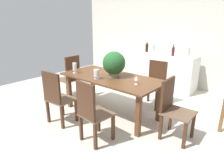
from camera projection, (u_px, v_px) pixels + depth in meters
name	position (u px, v px, depth m)	size (l,w,h in m)	color
ground_plane	(114.00, 111.00, 4.11)	(7.04, 7.04, 0.00)	beige
back_wall	(173.00, 39.00, 5.57)	(6.40, 0.10, 2.60)	beige
dining_table	(111.00, 82.00, 3.84)	(2.00, 0.94, 0.77)	brown
chair_near_left	(56.00, 96.00, 3.47)	(0.49, 0.45, 0.99)	#422616
chair_near_right	(91.00, 111.00, 2.92)	(0.45, 0.47, 0.99)	#422616
chair_head_end	(70.00, 76.00, 4.67)	(0.47, 0.44, 1.03)	#422616
chair_foot_end	(173.00, 106.00, 3.09)	(0.47, 0.47, 0.96)	#422616
chair_far_right	(155.00, 81.00, 4.30)	(0.46, 0.47, 0.97)	#422616
flower_centerpiece	(114.00, 64.00, 3.74)	(0.44, 0.44, 0.48)	gray
crystal_vase_left	(96.00, 74.00, 3.64)	(0.10, 0.10, 0.18)	silver
crystal_vase_center_near	(75.00, 67.00, 4.03)	(0.10, 0.10, 0.21)	silver
wine_glass	(136.00, 78.00, 3.33)	(0.07, 0.07, 0.15)	silver
kitchen_counter	(166.00, 71.00, 5.39)	(1.55, 0.58, 0.94)	silver
wine_bottle_green	(147.00, 48.00, 5.54)	(0.08, 0.08, 0.28)	black
wine_bottle_tall	(173.00, 51.00, 4.96)	(0.07, 0.07, 0.29)	#511E28
wine_bottle_dark	(153.00, 48.00, 5.54)	(0.08, 0.08, 0.25)	#B2BFB7
wine_bottle_amber	(189.00, 52.00, 4.88)	(0.08, 0.08, 0.30)	#B2BFB7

